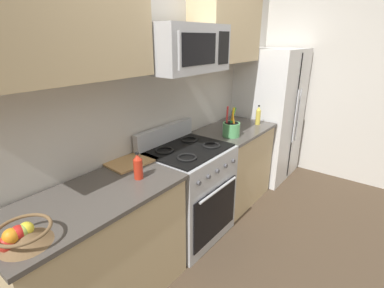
{
  "coord_description": "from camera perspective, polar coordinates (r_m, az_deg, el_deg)",
  "views": [
    {
      "loc": [
        -1.91,
        -0.83,
        1.88
      ],
      "look_at": [
        -0.11,
        0.56,
        1.03
      ],
      "focal_mm": 26.67,
      "sensor_mm": 36.0,
      "label": 1
    }
  ],
  "objects": [
    {
      "name": "ground_plane",
      "position": [
        2.8,
        11.22,
        -22.08
      ],
      "size": [
        16.0,
        16.0,
        0.0
      ],
      "primitive_type": "plane",
      "color": "#473828"
    },
    {
      "name": "microwave",
      "position": [
        2.45,
        -1.43,
        18.56
      ],
      "size": [
        0.77,
        0.44,
        0.38
      ],
      "color": "#B2B5BA"
    },
    {
      "name": "apple_loose",
      "position": [
        1.7,
        -33.07,
        -16.38
      ],
      "size": [
        0.08,
        0.08,
        0.08
      ],
      "primitive_type": "sphere",
      "color": "red",
      "rests_on": "counter_left"
    },
    {
      "name": "counter_left",
      "position": [
        2.26,
        -17.98,
        -19.77
      ],
      "size": [
        1.26,
        0.63,
        0.91
      ],
      "color": "tan",
      "rests_on": "ground"
    },
    {
      "name": "prep_bowl",
      "position": [
        3.27,
        7.8,
        3.64
      ],
      "size": [
        0.15,
        0.15,
        0.06
      ],
      "color": "teal",
      "rests_on": "counter_right"
    },
    {
      "name": "range_oven",
      "position": [
        2.81,
        -0.75,
        -9.51
      ],
      "size": [
        0.76,
        0.67,
        1.09
      ],
      "color": "#B2B5BA",
      "rests_on": "ground"
    },
    {
      "name": "bottle_oil",
      "position": [
        3.46,
        13.1,
        5.54
      ],
      "size": [
        0.06,
        0.06,
        0.23
      ],
      "color": "gold",
      "rests_on": "counter_right"
    },
    {
      "name": "refrigerator",
      "position": [
        4.11,
        15.13,
        5.66
      ],
      "size": [
        0.88,
        0.74,
        1.75
      ],
      "color": "silver",
      "rests_on": "ground"
    },
    {
      "name": "wall_right",
      "position": [
        4.35,
        26.73,
        10.73
      ],
      "size": [
        0.1,
        8.0,
        2.6
      ],
      "primitive_type": "cube",
      "color": "beige",
      "rests_on": "ground"
    },
    {
      "name": "upper_cabinets_left",
      "position": [
        1.9,
        -26.8,
        22.71
      ],
      "size": [
        1.25,
        0.34,
        0.78
      ],
      "color": "tan"
    },
    {
      "name": "wall_back",
      "position": [
        2.75,
        -7.17,
        8.19
      ],
      "size": [
        8.0,
        0.1,
        2.6
      ],
      "primitive_type": "cube",
      "color": "beige",
      "rests_on": "ground"
    },
    {
      "name": "fruit_basket",
      "position": [
        1.7,
        -30.65,
        -15.33
      ],
      "size": [
        0.27,
        0.27,
        0.11
      ],
      "color": "brown",
      "rests_on": "counter_left"
    },
    {
      "name": "counter_right",
      "position": [
        3.46,
        8.16,
        -4.0
      ],
      "size": [
        0.94,
        0.63,
        0.91
      ],
      "color": "tan",
      "rests_on": "ground"
    },
    {
      "name": "utensil_crock",
      "position": [
        2.99,
        7.85,
        3.08
      ],
      "size": [
        0.18,
        0.18,
        0.31
      ],
      "color": "#59AD66",
      "rests_on": "counter_right"
    },
    {
      "name": "upper_cabinets_right",
      "position": [
        3.24,
        6.96,
        22.84
      ],
      "size": [
        0.93,
        0.34,
        0.78
      ],
      "color": "tan"
    },
    {
      "name": "bottle_hot_sauce",
      "position": [
        2.1,
        -10.74,
        -4.47
      ],
      "size": [
        0.07,
        0.07,
        0.21
      ],
      "color": "red",
      "rests_on": "counter_left"
    },
    {
      "name": "cutting_board",
      "position": [
        2.41,
        -12.01,
        -3.46
      ],
      "size": [
        0.41,
        0.29,
        0.02
      ],
      "primitive_type": "cube",
      "rotation": [
        0.0,
        0.0,
        -0.07
      ],
      "color": "tan",
      "rests_on": "counter_left"
    }
  ]
}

